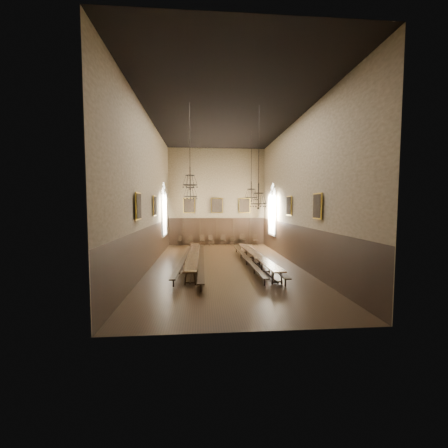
{
  "coord_description": "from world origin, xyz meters",
  "views": [
    {
      "loc": [
        -1.33,
        -16.8,
        3.76
      ],
      "look_at": [
        0.09,
        1.5,
        2.48
      ],
      "focal_mm": 22.0,
      "sensor_mm": 36.0,
      "label": 1
    }
  ],
  "objects": [
    {
      "name": "bench_right_inner",
      "position": [
        1.42,
        0.07,
        0.28
      ],
      "size": [
        0.51,
        9.85,
        0.44
      ],
      "rotation": [
        0.0,
        0.0,
        0.02
      ],
      "color": "black",
      "rests_on": "floor"
    },
    {
      "name": "window_right",
      "position": [
        4.43,
        5.5,
        3.4
      ],
      "size": [
        0.2,
        2.2,
        4.6
      ],
      "primitive_type": null,
      "color": "white",
      "rests_on": "wall_right"
    },
    {
      "name": "chandelier_front_left",
      "position": [
        -1.98,
        -2.3,
        5.12
      ],
      "size": [
        0.77,
        0.77,
        4.34
      ],
      "color": "black",
      "rests_on": "ceiling"
    },
    {
      "name": "chair_7",
      "position": [
        3.6,
        8.5,
        0.28
      ],
      "size": [
        0.45,
        0.45,
        0.93
      ],
      "rotation": [
        0.0,
        0.0,
        0.1
      ],
      "color": "black",
      "rests_on": "floor"
    },
    {
      "name": "chandelier_back_right",
      "position": [
        2.17,
        2.85,
        4.58
      ],
      "size": [
        0.93,
        0.93,
        4.88
      ],
      "color": "black",
      "rests_on": "ceiling"
    },
    {
      "name": "chair_0",
      "position": [
        -3.52,
        8.6,
        0.27
      ],
      "size": [
        0.5,
        0.5,
        0.9
      ],
      "rotation": [
        0.0,
        0.0,
        -0.31
      ],
      "color": "black",
      "rests_on": "floor"
    },
    {
      "name": "chair_3",
      "position": [
        -0.57,
        8.59,
        0.28
      ],
      "size": [
        0.48,
        0.48,
        0.92
      ],
      "rotation": [
        0.0,
        0.0,
        0.21
      ],
      "color": "black",
      "rests_on": "floor"
    },
    {
      "name": "window_left",
      "position": [
        -4.43,
        5.5,
        3.4
      ],
      "size": [
        0.2,
        2.2,
        4.6
      ],
      "primitive_type": null,
      "color": "white",
      "rests_on": "wall_left"
    },
    {
      "name": "chair_4",
      "position": [
        0.58,
        8.5,
        0.29
      ],
      "size": [
        0.49,
        0.49,
        0.96
      ],
      "rotation": [
        0.0,
        0.0,
        0.17
      ],
      "color": "black",
      "rests_on": "floor"
    },
    {
      "name": "portrait_right_1",
      "position": [
        4.38,
        -3.5,
        3.7
      ],
      "size": [
        0.12,
        1.0,
        1.3
      ],
      "color": "gold",
      "rests_on": "wall_right"
    },
    {
      "name": "wall_back",
      "position": [
        0.0,
        9.01,
        4.5
      ],
      "size": [
        9.0,
        0.02,
        9.0
      ],
      "primitive_type": "cube",
      "color": "#887253",
      "rests_on": "ground"
    },
    {
      "name": "bench_right_outer",
      "position": [
        2.46,
        0.26,
        0.31
      ],
      "size": [
        0.32,
        10.67,
        0.48
      ],
      "rotation": [
        0.0,
        0.0,
        -0.0
      ],
      "color": "black",
      "rests_on": "floor"
    },
    {
      "name": "wall_front",
      "position": [
        0.0,
        -9.01,
        4.5
      ],
      "size": [
        9.0,
        0.02,
        9.0
      ],
      "primitive_type": "cube",
      "color": "#887253",
      "rests_on": "ground"
    },
    {
      "name": "portrait_back_2",
      "position": [
        2.6,
        8.88,
        3.7
      ],
      "size": [
        1.1,
        0.12,
        1.4
      ],
      "color": "gold",
      "rests_on": "wall_back"
    },
    {
      "name": "chair_6",
      "position": [
        2.38,
        8.49,
        0.31
      ],
      "size": [
        0.5,
        0.5,
        1.03
      ],
      "rotation": [
        0.0,
        0.0,
        0.11
      ],
      "color": "black",
      "rests_on": "floor"
    },
    {
      "name": "chandelier_back_left",
      "position": [
        -2.17,
        2.28,
        4.64
      ],
      "size": [
        0.95,
        0.95,
        4.82
      ],
      "color": "black",
      "rests_on": "ceiling"
    },
    {
      "name": "wall_left",
      "position": [
        -4.51,
        0.0,
        4.5
      ],
      "size": [
        0.02,
        18.0,
        9.0
      ],
      "primitive_type": "cube",
      "color": "#887253",
      "rests_on": "ground"
    },
    {
      "name": "floor",
      "position": [
        0.0,
        0.0,
        -0.01
      ],
      "size": [
        9.0,
        18.0,
        0.02
      ],
      "primitive_type": "cube",
      "color": "black",
      "rests_on": "ground"
    },
    {
      "name": "bench_left_inner",
      "position": [
        -1.44,
        -0.23,
        0.31
      ],
      "size": [
        0.34,
        10.71,
        0.48
      ],
      "rotation": [
        0.0,
        0.0,
        0.0
      ],
      "color": "black",
      "rests_on": "floor"
    },
    {
      "name": "chair_5",
      "position": [
        1.44,
        8.56,
        0.27
      ],
      "size": [
        0.48,
        0.48,
        0.89
      ],
      "rotation": [
        0.0,
        0.0,
        -0.24
      ],
      "color": "black",
      "rests_on": "floor"
    },
    {
      "name": "table_right",
      "position": [
        1.97,
        -0.18,
        0.35
      ],
      "size": [
        1.09,
        9.07,
        0.71
      ],
      "rotation": [
        0.0,
        0.0,
        0.05
      ],
      "color": "black",
      "rests_on": "floor"
    },
    {
      "name": "portrait_back_1",
      "position": [
        0.0,
        8.88,
        3.7
      ],
      "size": [
        1.1,
        0.12,
        1.4
      ],
      "color": "gold",
      "rests_on": "wall_back"
    },
    {
      "name": "chair_2",
      "position": [
        -1.39,
        8.57,
        0.28
      ],
      "size": [
        0.44,
        0.44,
        0.93
      ],
      "rotation": [
        0.0,
        0.0,
        0.08
      ],
      "color": "black",
      "rests_on": "floor"
    },
    {
      "name": "wainscot_panelling",
      "position": [
        0.0,
        0.0,
        1.25
      ],
      "size": [
        9.0,
        18.0,
        2.5
      ],
      "primitive_type": null,
      "color": "black",
      "rests_on": "floor"
    },
    {
      "name": "table_left",
      "position": [
        -1.93,
        0.14,
        0.36
      ],
      "size": [
        0.67,
        9.35,
        0.73
      ],
      "rotation": [
        0.0,
        0.0,
        -0.0
      ],
      "color": "black",
      "rests_on": "floor"
    },
    {
      "name": "portrait_left_0",
      "position": [
        -4.38,
        1.0,
        3.7
      ],
      "size": [
        0.12,
        1.0,
        1.3
      ],
      "color": "gold",
      "rests_on": "wall_left"
    },
    {
      "name": "portrait_right_0",
      "position": [
        4.38,
        1.0,
        3.7
      ],
      "size": [
        0.12,
        1.0,
        1.3
      ],
      "color": "gold",
      "rests_on": "wall_right"
    },
    {
      "name": "portrait_left_1",
      "position": [
        -4.38,
        -3.5,
        3.7
      ],
      "size": [
        0.12,
        1.0,
        1.3
      ],
      "color": "gold",
      "rests_on": "wall_left"
    },
    {
      "name": "portrait_back_0",
      "position": [
        -2.6,
        8.88,
        3.7
      ],
      "size": [
        1.1,
        0.12,
        1.4
      ],
      "color": "gold",
      "rests_on": "wall_back"
    },
    {
      "name": "bench_left_outer",
      "position": [
        -2.5,
        0.24,
        0.28
      ],
      "size": [
        0.71,
        9.83,
        0.44
      ],
      "rotation": [
        0.0,
        0.0,
        -0.04
      ],
      "color": "black",
      "rests_on": "floor"
    },
    {
      "name": "chair_1",
      "position": [
        -2.43,
        8.47,
        0.27
      ],
      "size": [
        0.42,
        0.42,
        0.88
      ],
      "rotation": [
        0.0,
        0.0,
        0.08
      ],
      "color": "black",
      "rests_on": "floor"
    },
    {
      "name": "ceiling",
      "position": [
        0.0,
        0.0,
        9.01
      ],
      "size": [
        9.0,
        18.0,
        0.02
      ],
      "primitive_type": "cube",
      "color": "black",
      "rests_on": "ground"
    },
    {
      "name": "wall_right",
      "position": [
        4.51,
        0.0,
        4.5
      ],
      "size": [
        0.02,
        18.0,
        9.0
      ],
      "primitive_type": "cube",
      "color": "#887253",
      "rests_on": "ground"
    },
    {
      "name": "chandelier_front_right",
      "position": [
        1.66,
        -2.19,
        4.16
      ],
      "size": [
        0.88,
        0.88,
        5.34
      ],
      "color": "black",
      "rests_on": "ceiling"
    }
  ]
}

